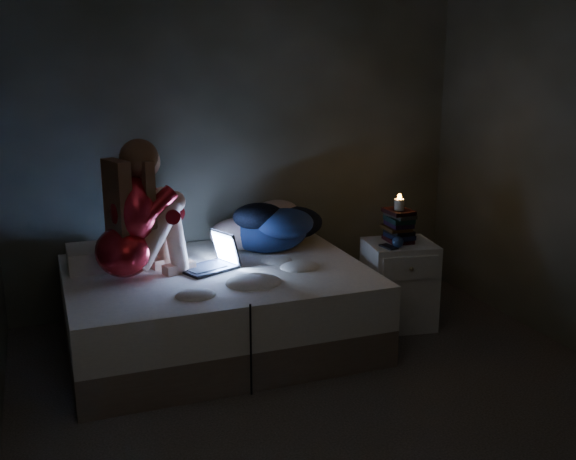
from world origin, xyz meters
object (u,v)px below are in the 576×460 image
bed (218,307)px  phone (392,247)px  woman (122,212)px  laptop (207,252)px  nightstand (399,284)px  candle (399,203)px

bed → phone: (1.21, -0.23, 0.37)m
woman → phone: 1.86m
laptop → woman: bearing=159.2°
laptop → nightstand: 1.44m
laptop → phone: laptop is taller
bed → laptop: 0.40m
woman → laptop: (0.54, 0.02, -0.32)m
nightstand → candle: bearing=117.5°
candle → woman: bearing=177.4°
phone → nightstand: bearing=21.5°
laptop → phone: size_ratio=2.60×
phone → woman: bearing=154.7°
nightstand → woman: bearing=-174.3°
woman → phone: (1.81, -0.22, -0.36)m
woman → phone: woman is taller
bed → laptop: bearing=166.0°
candle → phone: size_ratio=0.57×
bed → nightstand: bearing=-5.2°
woman → nightstand: bearing=-22.9°
bed → candle: (1.33, -0.10, 0.65)m
candle → phone: bearing=-132.3°
bed → nightstand: 1.34m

